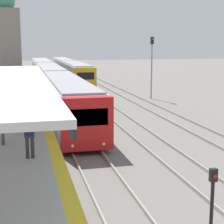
% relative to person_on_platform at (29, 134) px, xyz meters
% --- Properties ---
extents(platform_canopy, '(4.00, 19.16, 2.95)m').
position_rel_person_on_platform_xyz_m(platform_canopy, '(-1.09, 2.38, 1.84)').
color(platform_canopy, beige).
rests_on(platform_canopy, station_platform).
extents(person_on_platform, '(0.40, 0.40, 1.66)m').
position_rel_person_on_platform_xyz_m(person_on_platform, '(0.00, 0.00, 0.00)').
color(person_on_platform, '#2D2D33').
rests_on(person_on_platform, station_platform).
extents(train_near, '(2.54, 49.01, 2.97)m').
position_rel_person_on_platform_xyz_m(train_near, '(2.76, 27.12, -0.23)').
color(train_near, red).
rests_on(train_near, ground_plane).
extents(train_far, '(2.46, 30.33, 2.89)m').
position_rel_person_on_platform_xyz_m(train_far, '(6.54, 41.05, -0.27)').
color(train_far, gold).
rests_on(train_far, ground_plane).
extents(signal_post_near, '(0.20, 0.21, 2.05)m').
position_rel_person_on_platform_xyz_m(signal_post_near, '(4.73, -5.84, -0.62)').
color(signal_post_near, black).
rests_on(signal_post_near, ground_plane).
extents(signal_mast_far, '(0.28, 0.29, 6.00)m').
position_rel_person_on_platform_xyz_m(signal_mast_far, '(12.08, 20.10, 1.81)').
color(signal_mast_far, gray).
rests_on(signal_mast_far, ground_plane).
extents(distant_domed_building, '(4.51, 4.51, 12.32)m').
position_rel_person_on_platform_xyz_m(distant_domed_building, '(-2.42, 35.65, 3.95)').
color(distant_domed_building, slate).
rests_on(distant_domed_building, ground_plane).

